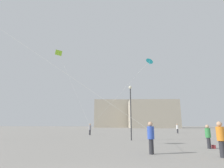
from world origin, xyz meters
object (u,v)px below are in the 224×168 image
Objects in this scene: person_in_grey at (90,129)px; person_in_blue at (151,136)px; building_left_hall at (114,114)px; person_in_green at (208,135)px; person_in_white at (177,128)px; kite_cyan_diamond at (149,62)px; kite_lime_delta at (59,54)px; lamppost_east at (131,104)px; handbag_beside_flyer at (214,147)px; building_centre_hall at (153,114)px; person_in_orange at (221,137)px.

person_in_blue is (6.26, -18.70, 0.03)m from person_in_grey.
building_left_hall is at bearing -17.21° from person_in_grey.
person_in_grey reaches higher than person_in_green.
person_in_white is 16.28m from kite_cyan_diamond.
kite_cyan_diamond is 0.46× the size of building_left_hall.
kite_cyan_diamond is (-2.01, 10.57, 9.22)m from person_in_green.
person_in_green is 0.17× the size of kite_cyan_diamond.
lamppost_east is at bearing -43.80° from kite_lime_delta.
kite_cyan_diamond is 74.48m from building_left_hall.
handbag_beside_flyer is at bearing -84.32° from building_left_hall.
kite_lime_delta reaches higher than person_in_white.
kite_cyan_diamond is 14.67m from handbag_beside_flyer.
building_centre_hall is (5.02, 49.23, 5.16)m from person_in_white.
person_in_green reaches higher than handbag_beside_flyer.
kite_cyan_diamond is 0.69× the size of kite_lime_delta.
kite_lime_delta is 29.28m from handbag_beside_flyer.
handbag_beside_flyer is (-9.58, -71.25, -6.00)m from building_centre_hall.
person_in_blue is (-9.42, -24.66, 0.04)m from person_in_white.
kite_lime_delta is 67.32m from building_left_hall.
person_in_white is at bearing -52.12° from person_in_orange.
kite_lime_delta is (-12.75, 21.02, 13.59)m from person_in_blue.
person_in_blue is 87.56m from building_left_hall.
kite_lime_delta is (-15.25, 7.91, 4.47)m from kite_cyan_diamond.
lamppost_east is at bearing -53.77° from person_in_white.
building_left_hall is (-3.56, 87.28, 6.03)m from person_in_blue.
building_centre_hall reaches higher than lamppost_east.
person_in_orange is 30.56m from kite_lime_delta.
person_in_orange is at bearing -168.71° from person_in_grey.
person_in_green is at bearing -97.92° from building_centre_hall.
handbag_beside_flyer is (1.39, 3.66, -0.88)m from person_in_orange.
person_in_white is at bearing -78.29° from building_left_hall.
person_in_white is 64.24m from building_left_hall.
building_left_hall is 64.77× the size of handbag_beside_flyer.
person_in_blue is at bearing -176.46° from person_in_grey.
person_in_orange is 1.00× the size of person_in_blue.
kite_lime_delta is at bearing 55.41° from person_in_grey.
person_in_orange is at bearing -86.07° from kite_cyan_diamond.
person_in_grey is at bearing 124.68° from handbag_beside_flyer.
person_in_white is at bearing -84.17° from person_in_grey.
building_centre_hall reaches higher than person_in_green.
kite_cyan_diamond is 17.75m from kite_lime_delta.
kite_lime_delta is (-6.49, 2.32, 13.62)m from person_in_grey.
building_left_hall reaches higher than person_in_green.
building_centre_hall reaches higher than person_in_blue.
person_in_blue is 75.46m from building_centre_hall.
kite_cyan_diamond is (-6.92, -11.55, 9.16)m from person_in_white.
person_in_white is 0.96× the size of person_in_blue.
person_in_orange is (-1.04, -3.56, 0.10)m from person_in_green.
kite_cyan_diamond is at bearing -101.11° from building_centre_hall.
person_in_white is 0.30× the size of lamppost_east.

